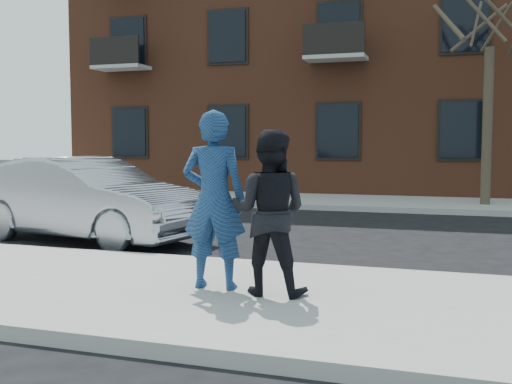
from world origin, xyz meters
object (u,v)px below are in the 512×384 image
(silver_sedan, at_px, (86,199))
(man_hoodie, at_px, (214,200))
(man_peacoat, at_px, (269,212))
(street_tree, at_px, (491,2))

(silver_sedan, height_order, man_hoodie, man_hoodie)
(silver_sedan, distance_m, man_hoodie, 4.96)
(man_hoodie, bearing_deg, man_peacoat, 169.53)
(man_peacoat, bearing_deg, man_hoodie, -6.95)
(silver_sedan, bearing_deg, street_tree, -30.94)
(street_tree, bearing_deg, man_hoodie, -107.11)
(silver_sedan, bearing_deg, man_peacoat, -114.54)
(silver_sedan, xyz_separation_m, man_hoodie, (3.80, -3.17, 0.38))
(street_tree, distance_m, man_hoodie, 12.41)
(street_tree, relative_size, silver_sedan, 1.46)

